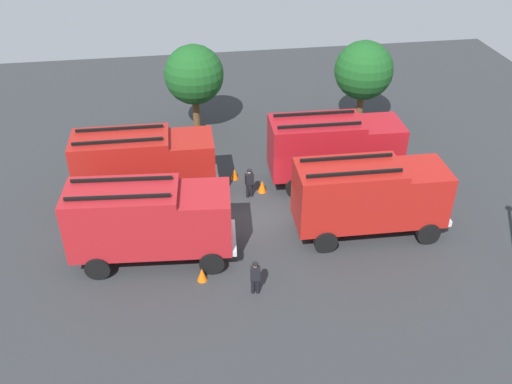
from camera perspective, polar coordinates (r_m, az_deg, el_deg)
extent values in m
plane|color=#2D3033|center=(28.39, 0.00, -2.36)|extent=(48.84, 48.84, 0.00)
cube|color=#AC1C22|center=(24.72, -5.13, -2.62)|extent=(2.40, 2.68, 2.60)
cube|color=#8C9EAD|center=(24.53, -2.72, -1.94)|extent=(0.26, 2.12, 1.46)
cube|color=#AC1C22|center=(24.99, -13.20, -2.62)|extent=(4.99, 2.89, 2.90)
cube|color=black|center=(24.71, -13.46, 1.27)|extent=(4.31, 0.48, 0.12)
cube|color=black|center=(23.56, -13.88, -0.50)|extent=(4.31, 0.48, 0.12)
cube|color=silver|center=(25.40, -2.29, -4.62)|extent=(0.40, 2.38, 0.28)
cylinder|color=black|center=(26.60, -4.53, -3.80)|extent=(1.13, 0.44, 1.10)
cylinder|color=black|center=(24.73, -4.50, -7.15)|extent=(1.13, 0.44, 1.10)
cylinder|color=black|center=(27.16, -14.94, -4.12)|extent=(1.13, 0.44, 1.10)
cylinder|color=black|center=(25.32, -15.74, -7.41)|extent=(1.13, 0.44, 1.10)
cube|color=#AD1B16|center=(27.44, 16.26, 0.02)|extent=(2.26, 2.55, 2.60)
cube|color=#8C9EAD|center=(27.70, 18.37, 0.72)|extent=(0.13, 2.13, 1.46)
cube|color=#AD1B16|center=(26.22, 9.25, -0.24)|extent=(4.86, 2.62, 2.90)
cube|color=black|center=(25.97, 9.16, 3.48)|extent=(4.32, 0.22, 0.12)
cube|color=black|center=(24.84, 9.98, 1.91)|extent=(4.32, 0.22, 0.12)
cube|color=silver|center=(28.53, 18.13, -1.74)|extent=(0.26, 2.38, 0.28)
cylinder|color=black|center=(29.25, 15.32, -1.21)|extent=(1.11, 0.38, 1.10)
cylinder|color=black|center=(27.49, 17.05, -4.01)|extent=(1.11, 0.38, 1.10)
cylinder|color=black|center=(27.84, 5.92, -1.99)|extent=(1.11, 0.38, 1.10)
cylinder|color=black|center=(25.98, 7.06, -5.02)|extent=(1.11, 0.38, 1.10)
cube|color=#A61B16|center=(29.04, -6.46, 3.22)|extent=(2.25, 2.54, 2.60)
cube|color=#8C9EAD|center=(28.91, -4.42, 3.91)|extent=(0.12, 2.13, 1.46)
cube|color=#A61B16|center=(29.16, -13.36, 2.95)|extent=(4.85, 2.59, 2.90)
cube|color=black|center=(29.04, -13.67, 6.30)|extent=(4.32, 0.20, 0.12)
cube|color=black|center=(27.82, -13.86, 5.03)|extent=(4.32, 0.20, 0.12)
cube|color=silver|center=(29.66, -4.01, 1.47)|extent=(0.25, 2.38, 0.28)
cylinder|color=black|center=(30.86, -6.00, 1.86)|extent=(1.11, 0.37, 1.10)
cylinder|color=black|center=(28.84, -5.77, -0.60)|extent=(1.11, 0.37, 1.10)
cylinder|color=black|center=(31.20, -15.01, 1.18)|extent=(1.11, 0.37, 1.10)
cylinder|color=black|center=(29.20, -15.41, -1.30)|extent=(1.11, 0.37, 1.10)
cube|color=#A7151E|center=(31.05, 12.33, 4.73)|extent=(2.27, 2.56, 2.60)
cube|color=#8C9EAD|center=(31.25, 14.23, 5.31)|extent=(0.14, 2.13, 1.46)
cube|color=#A7151E|center=(30.05, 6.00, 4.68)|extent=(4.87, 2.64, 2.90)
cube|color=black|center=(29.94, 5.90, 7.94)|extent=(4.32, 0.25, 0.12)
cube|color=black|center=(28.73, 6.47, 6.77)|extent=(4.32, 0.25, 0.12)
cube|color=silver|center=(31.99, 14.12, 3.01)|extent=(0.27, 2.38, 0.28)
cylinder|color=black|center=(32.83, 11.71, 3.37)|extent=(1.11, 0.38, 1.10)
cylinder|color=black|center=(30.90, 13.00, 1.16)|extent=(1.11, 0.38, 1.10)
cylinder|color=black|center=(31.68, 3.25, 2.89)|extent=(1.11, 0.38, 1.10)
cylinder|color=black|center=(29.67, 4.04, 0.57)|extent=(1.11, 0.38, 1.10)
cylinder|color=black|center=(29.61, -0.47, 0.20)|extent=(0.16, 0.16, 0.76)
cylinder|color=black|center=(29.55, -0.85, 0.11)|extent=(0.16, 0.16, 0.76)
cube|color=black|center=(29.20, -0.67, 1.33)|extent=(0.46, 0.33, 0.66)
sphere|color=tan|center=(28.97, -0.67, 2.06)|extent=(0.22, 0.22, 0.22)
cylinder|color=black|center=(28.92, -0.68, 2.21)|extent=(0.27, 0.27, 0.06)
cylinder|color=black|center=(23.81, -0.32, -9.50)|extent=(0.16, 0.16, 0.74)
cylinder|color=black|center=(23.81, 0.19, -9.51)|extent=(0.16, 0.16, 0.74)
cube|color=black|center=(23.35, -0.06, -8.26)|extent=(0.46, 0.31, 0.64)
sphere|color=#9E704C|center=(23.07, -0.06, -7.47)|extent=(0.21, 0.21, 0.21)
cylinder|color=black|center=(23.01, -0.06, -7.31)|extent=(0.26, 0.26, 0.06)
cylinder|color=black|center=(31.90, -15.74, 1.52)|extent=(0.16, 0.16, 0.82)
cylinder|color=black|center=(31.90, -16.12, 1.45)|extent=(0.16, 0.16, 0.82)
cube|color=black|center=(31.52, -16.14, 2.67)|extent=(0.45, 0.30, 0.71)
sphere|color=tan|center=(31.29, -16.27, 3.42)|extent=(0.23, 0.23, 0.23)
cylinder|color=black|center=(31.25, -16.30, 3.56)|extent=(0.29, 0.29, 0.07)
cylinder|color=brown|center=(36.08, -6.05, 7.80)|extent=(0.45, 0.45, 2.27)
sphere|color=#19511E|center=(35.03, -6.31, 11.76)|extent=(3.63, 3.63, 3.63)
cylinder|color=brown|center=(37.13, 10.44, 8.19)|extent=(0.45, 0.45, 2.27)
sphere|color=#19511E|center=(36.10, 10.87, 12.04)|extent=(3.63, 3.63, 3.63)
cone|color=#F2600C|center=(31.16, -2.20, 1.85)|extent=(0.44, 0.44, 0.62)
cone|color=#F2600C|center=(24.54, -5.49, -8.32)|extent=(0.44, 0.44, 0.63)
cone|color=#F2600C|center=(30.01, 0.64, 0.60)|extent=(0.48, 0.48, 0.68)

